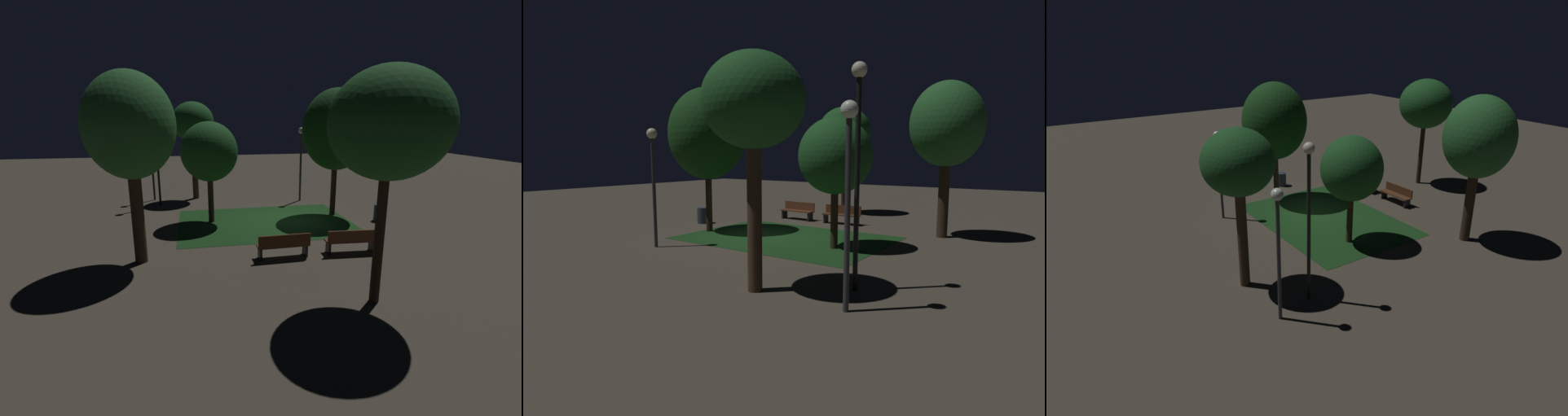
# 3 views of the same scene
# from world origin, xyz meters

# --- Properties ---
(ground_plane) EXTENTS (60.00, 60.00, 0.00)m
(ground_plane) POSITION_xyz_m (0.00, 0.00, 0.00)
(ground_plane) COLOR #4C4438
(grass_lawn) EXTENTS (7.74, 5.50, 0.01)m
(grass_lawn) POSITION_xyz_m (-0.99, -0.15, 0.01)
(grass_lawn) COLOR #194219
(grass_lawn) RESTS_ON ground
(bench_near_trees) EXTENTS (1.81, 0.53, 0.88)m
(bench_near_trees) POSITION_xyz_m (-1.23, -4.42, 0.48)
(bench_near_trees) COLOR #512D19
(bench_near_trees) RESTS_ON ground
(bench_path_side) EXTENTS (1.83, 0.59, 0.88)m
(bench_path_side) POSITION_xyz_m (1.23, -4.42, 0.48)
(bench_path_side) COLOR brown
(bench_path_side) RESTS_ON ground
(tree_back_right) EXTENTS (2.83, 2.83, 5.83)m
(tree_back_right) POSITION_xyz_m (0.35, -7.68, 4.49)
(tree_back_right) COLOR #2D2116
(tree_back_right) RESTS_ON ground
(tree_lawn_side) EXTENTS (2.51, 2.51, 4.51)m
(tree_lawn_side) POSITION_xyz_m (-3.38, 0.41, 3.18)
(tree_lawn_side) COLOR #38281C
(tree_lawn_side) RESTS_ON ground
(tree_back_left) EXTENTS (3.19, 3.19, 5.99)m
(tree_back_left) POSITION_xyz_m (2.53, 0.50, 4.09)
(tree_back_left) COLOR #2D2116
(tree_back_left) RESTS_ON ground
(tree_near_wall) EXTENTS (2.37, 2.37, 5.54)m
(tree_near_wall) POSITION_xyz_m (-4.01, 5.53, 4.35)
(tree_near_wall) COLOR #423021
(tree_near_wall) RESTS_ON ground
(tree_tall_center) EXTENTS (2.77, 2.77, 6.04)m
(tree_tall_center) POSITION_xyz_m (-5.94, -3.80, 4.35)
(tree_tall_center) COLOR #38281C
(tree_tall_center) RESTS_ON ground
(lamp_post_plaza_east) EXTENTS (0.36, 0.36, 5.30)m
(lamp_post_plaza_east) POSITION_xyz_m (-5.95, 4.16, 3.53)
(lamp_post_plaza_east) COLOR black
(lamp_post_plaza_east) RESTS_ON ground
(lamp_post_plaza_west) EXTENTS (0.36, 0.36, 4.28)m
(lamp_post_plaza_west) POSITION_xyz_m (-6.38, 5.50, 2.94)
(lamp_post_plaza_west) COLOR #333338
(lamp_post_plaza_west) RESTS_ON ground
(lamp_post_path_center) EXTENTS (0.36, 0.36, 4.14)m
(lamp_post_path_center) POSITION_xyz_m (1.87, 3.79, 2.85)
(lamp_post_path_center) COLOR #333338
(lamp_post_path_center) RESTS_ON ground
(trash_bin) EXTENTS (0.53, 0.53, 0.75)m
(trash_bin) POSITION_xyz_m (4.31, -0.84, 0.38)
(trash_bin) COLOR #2D3842
(trash_bin) RESTS_ON ground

